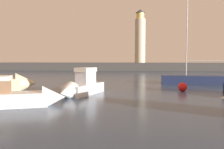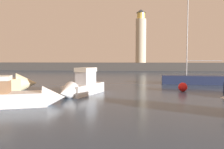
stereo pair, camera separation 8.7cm
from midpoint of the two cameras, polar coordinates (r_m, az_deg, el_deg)
The scene contains 7 objects.
ground_plane at distance 35.09m, azimuth 3.71°, elevation -1.44°, with size 220.00×220.00×0.00m, color #2D3D51.
breakwater at distance 67.92m, azimuth 4.33°, elevation 1.97°, with size 88.17×5.51×2.30m, color #423F3D.
lighthouse at distance 68.25m, azimuth 7.18°, elevation 9.04°, with size 3.01×3.01×15.36m.
motorboat_0 at distance 16.61m, azimuth -21.79°, elevation -5.05°, with size 6.41×3.62×2.36m.
motorboat_2 at distance 20.48m, azimuth -7.74°, elevation -2.98°, with size 3.48×6.18×2.69m.
sailboat_moored at distance 31.39m, azimuth 19.36°, elevation -1.13°, with size 7.86×2.52×11.74m.
mooring_buoy at distance 23.65m, azimuth 17.18°, elevation -2.97°, with size 0.88×0.88×0.88m, color red.
Camera 2 is at (0.80, -1.99, 3.08)m, focal length 37.00 mm.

